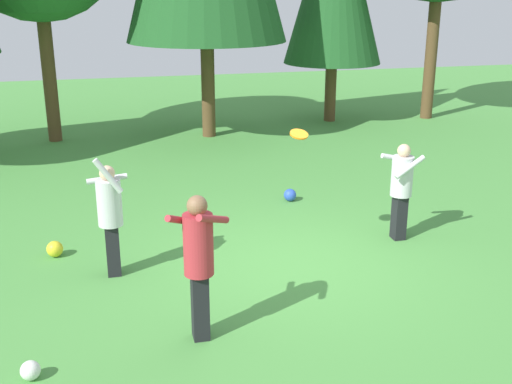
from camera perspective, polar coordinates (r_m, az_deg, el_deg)
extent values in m
plane|color=#4C9342|center=(9.45, 2.92, -6.45)|extent=(40.00, 40.00, 0.00)
cube|color=black|center=(9.20, -12.69, -5.07)|extent=(0.19, 0.22, 0.75)
cylinder|color=silver|center=(8.95, -13.00, -0.94)|extent=(0.34, 0.34, 0.65)
sphere|color=beige|center=(8.82, -13.20, 1.65)|extent=(0.21, 0.21, 0.21)
cylinder|color=silver|center=(9.05, -13.21, 1.16)|extent=(0.56, 0.10, 0.12)
cylinder|color=silver|center=(8.62, -13.13, 1.41)|extent=(0.38, 0.09, 0.51)
cube|color=black|center=(10.46, 12.69, -2.21)|extent=(0.19, 0.22, 0.74)
cylinder|color=silver|center=(10.24, 12.95, 1.40)|extent=(0.34, 0.34, 0.64)
sphere|color=beige|center=(10.14, 13.12, 3.63)|extent=(0.21, 0.21, 0.21)
cylinder|color=silver|center=(10.03, 13.62, 2.18)|extent=(0.51, 0.12, 0.35)
cylinder|color=silver|center=(10.34, 12.48, 2.99)|extent=(0.55, 0.13, 0.20)
cube|color=black|center=(7.47, -5.02, -10.14)|extent=(0.19, 0.22, 0.82)
cylinder|color=#B72D38|center=(7.13, -5.19, -4.72)|extent=(0.34, 0.34, 0.71)
sphere|color=#8C6647|center=(6.97, -5.30, -1.23)|extent=(0.23, 0.23, 0.23)
cylinder|color=#B72D38|center=(7.14, -6.61, -2.55)|extent=(0.45, 0.50, 0.31)
cylinder|color=#B72D38|center=(6.91, -3.87, -2.42)|extent=(0.45, 0.50, 0.29)
cylinder|color=orange|center=(9.25, 3.87, 5.19)|extent=(0.31, 0.31, 0.11)
sphere|color=yellow|center=(10.10, -17.58, -4.89)|extent=(0.25, 0.25, 0.25)
sphere|color=blue|center=(12.05, 3.07, -0.27)|extent=(0.24, 0.24, 0.24)
sphere|color=white|center=(7.28, -19.56, -14.83)|extent=(0.21, 0.21, 0.21)
cylinder|color=brown|center=(19.90, 15.47, 12.54)|extent=(0.35, 0.35, 4.32)
cylinder|color=brown|center=(17.17, -18.11, 10.63)|extent=(0.34, 0.34, 3.83)
cylinder|color=brown|center=(19.00, 6.76, 10.96)|extent=(0.33, 0.33, 3.11)
cylinder|color=brown|center=(16.88, -4.39, 12.56)|extent=(0.35, 0.35, 4.54)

